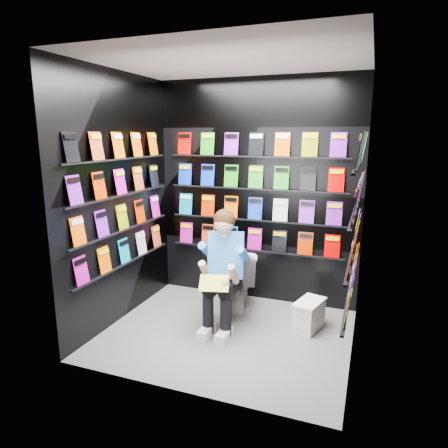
% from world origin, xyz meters
% --- Properties ---
extents(floor, '(2.40, 2.40, 0.00)m').
position_xyz_m(floor, '(0.00, 0.00, 0.00)').
color(floor, slate).
rests_on(floor, ground).
extents(ceiling, '(2.40, 2.40, 0.00)m').
position_xyz_m(ceiling, '(0.00, 0.00, 2.60)').
color(ceiling, white).
rests_on(ceiling, floor).
extents(wall_back, '(2.40, 0.04, 2.60)m').
position_xyz_m(wall_back, '(0.00, 1.00, 1.30)').
color(wall_back, black).
rests_on(wall_back, floor).
extents(wall_front, '(2.40, 0.04, 2.60)m').
position_xyz_m(wall_front, '(0.00, -1.00, 1.30)').
color(wall_front, black).
rests_on(wall_front, floor).
extents(wall_left, '(0.04, 2.00, 2.60)m').
position_xyz_m(wall_left, '(-1.20, 0.00, 1.30)').
color(wall_left, black).
rests_on(wall_left, floor).
extents(wall_right, '(0.04, 2.00, 2.60)m').
position_xyz_m(wall_right, '(1.20, 0.00, 1.30)').
color(wall_right, black).
rests_on(wall_right, floor).
extents(comics_back, '(2.10, 0.06, 1.37)m').
position_xyz_m(comics_back, '(0.00, 0.97, 1.31)').
color(comics_back, '#C5431B').
rests_on(comics_back, wall_back).
extents(comics_left, '(0.06, 1.70, 1.37)m').
position_xyz_m(comics_left, '(-1.17, 0.00, 1.31)').
color(comics_left, '#C5431B').
rests_on(comics_left, wall_left).
extents(comics_right, '(0.06, 1.70, 1.37)m').
position_xyz_m(comics_right, '(1.17, 0.00, 1.31)').
color(comics_right, '#C5431B').
rests_on(comics_right, wall_right).
extents(toilet, '(0.60, 0.83, 0.73)m').
position_xyz_m(toilet, '(-0.08, 0.59, 0.37)').
color(toilet, white).
rests_on(toilet, floor).
extents(longbox, '(0.29, 0.41, 0.28)m').
position_xyz_m(longbox, '(0.76, 0.39, 0.14)').
color(longbox, white).
rests_on(longbox, floor).
extents(longbox_lid, '(0.32, 0.44, 0.03)m').
position_xyz_m(longbox_lid, '(0.76, 0.39, 0.29)').
color(longbox_lid, white).
rests_on(longbox_lid, longbox).
extents(reader, '(0.66, 0.82, 1.32)m').
position_xyz_m(reader, '(-0.08, 0.21, 0.75)').
color(reader, blue).
rests_on(reader, toilet).
extents(held_comic, '(0.32, 0.23, 0.12)m').
position_xyz_m(held_comic, '(-0.08, -0.14, 0.58)').
color(held_comic, green).
rests_on(held_comic, reader).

